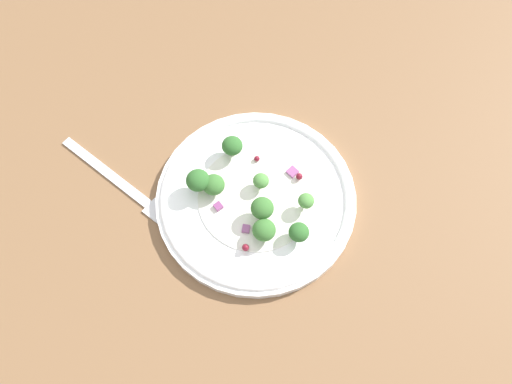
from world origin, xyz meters
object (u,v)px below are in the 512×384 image
(plate, at_px, (256,198))
(broccoli_floret_2, at_px, (265,206))
(broccoli_floret_1, at_px, (232,146))
(broccoli_floret_0, at_px, (198,181))
(fork, at_px, (123,184))

(plate, xyz_separation_m, broccoli_floret_2, (-0.01, -0.02, 0.03))
(plate, bearing_deg, broccoli_floret_1, 69.67)
(plate, relative_size, broccoli_floret_1, 9.31)
(plate, xyz_separation_m, broccoli_floret_0, (-0.04, 0.06, 0.03))
(fork, bearing_deg, broccoli_floret_2, -59.84)
(broccoli_floret_1, distance_m, fork, 0.15)
(broccoli_floret_1, height_order, fork, broccoli_floret_1)
(broccoli_floret_0, height_order, fork, broccoli_floret_0)
(broccoli_floret_0, bearing_deg, fork, 127.59)
(plate, distance_m, broccoli_floret_1, 0.07)
(broccoli_floret_0, relative_size, broccoli_floret_2, 1.05)
(plate, distance_m, broccoli_floret_0, 0.08)
(broccoli_floret_1, bearing_deg, fork, 149.37)
(broccoli_floret_1, bearing_deg, broccoli_floret_0, -175.23)
(fork, bearing_deg, broccoli_floret_0, -52.41)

